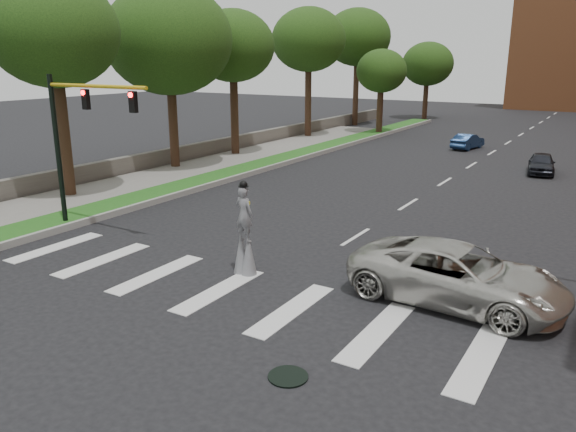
# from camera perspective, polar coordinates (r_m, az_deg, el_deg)

# --- Properties ---
(ground_plane) EXTENTS (160.00, 160.00, 0.00)m
(ground_plane) POSITION_cam_1_polar(r_m,az_deg,el_deg) (15.84, -5.56, -9.74)
(ground_plane) COLOR black
(ground_plane) RESTS_ON ground
(grass_median) EXTENTS (2.00, 60.00, 0.25)m
(grass_median) POSITION_cam_1_polar(r_m,az_deg,el_deg) (37.89, -1.31, 5.61)
(grass_median) COLOR #1D5418
(grass_median) RESTS_ON ground
(median_curb) EXTENTS (0.20, 60.00, 0.28)m
(median_curb) POSITION_cam_1_polar(r_m,az_deg,el_deg) (37.34, 0.05, 5.48)
(median_curb) COLOR gray
(median_curb) RESTS_ON ground
(sidewalk_left) EXTENTS (4.00, 60.00, 0.18)m
(sidewalk_left) POSITION_cam_1_polar(r_m,az_deg,el_deg) (32.25, -15.58, 3.16)
(sidewalk_left) COLOR slate
(sidewalk_left) RESTS_ON ground
(stone_wall) EXTENTS (0.50, 56.00, 1.10)m
(stone_wall) POSITION_cam_1_polar(r_m,az_deg,el_deg) (42.57, -6.12, 7.23)
(stone_wall) COLOR #565049
(stone_wall) RESTS_ON ground
(manhole) EXTENTS (0.90, 0.90, 0.04)m
(manhole) POSITION_cam_1_polar(r_m,az_deg,el_deg) (12.89, 0.00, -15.99)
(manhole) COLOR black
(manhole) RESTS_ON ground
(traffic_signal) EXTENTS (5.30, 0.23, 6.20)m
(traffic_signal) POSITION_cam_1_polar(r_m,az_deg,el_deg) (23.56, -20.81, 8.29)
(traffic_signal) COLOR black
(traffic_signal) RESTS_ON ground
(stilt_performer) EXTENTS (0.84, 0.55, 3.11)m
(stilt_performer) POSITION_cam_1_polar(r_m,az_deg,el_deg) (18.10, -4.43, -2.13)
(stilt_performer) COLOR #311E13
(stilt_performer) RESTS_ON ground
(suv_crossing) EXTENTS (6.26, 3.18, 1.70)m
(suv_crossing) POSITION_cam_1_polar(r_m,az_deg,el_deg) (16.76, 16.82, -5.75)
(suv_crossing) COLOR beige
(suv_crossing) RESTS_ON ground
(car_near) EXTENTS (2.00, 3.86, 1.26)m
(car_near) POSITION_cam_1_polar(r_m,az_deg,el_deg) (37.57, 24.35, 4.90)
(car_near) COLOR black
(car_near) RESTS_ON ground
(car_mid) EXTENTS (1.84, 3.73, 1.18)m
(car_mid) POSITION_cam_1_polar(r_m,az_deg,el_deg) (45.92, 17.80, 7.24)
(car_mid) COLOR navy
(car_mid) RESTS_ON ground
(tree_1) EXTENTS (6.12, 6.12, 10.60)m
(tree_1) POSITION_cam_1_polar(r_m,az_deg,el_deg) (29.66, -22.76, 16.81)
(tree_1) COLOR #311E13
(tree_1) RESTS_ON ground
(tree_2) EXTENTS (7.71, 7.71, 11.14)m
(tree_2) POSITION_cam_1_polar(r_m,az_deg,el_deg) (35.93, -12.04, 17.08)
(tree_2) COLOR #311E13
(tree_2) RESTS_ON ground
(tree_3) EXTENTS (5.77, 5.77, 10.06)m
(tree_3) POSITION_cam_1_polar(r_m,az_deg,el_deg) (40.38, -5.63, 16.76)
(tree_3) COLOR #311E13
(tree_3) RESTS_ON ground
(tree_4) EXTENTS (6.31, 6.31, 10.99)m
(tree_4) POSITION_cam_1_polar(r_m,az_deg,el_deg) (49.84, 2.11, 17.42)
(tree_4) COLOR #311E13
(tree_4) RESTS_ON ground
(tree_5) EXTENTS (6.72, 6.72, 11.68)m
(tree_5) POSITION_cam_1_polar(r_m,az_deg,el_deg) (59.82, 7.07, 17.54)
(tree_5) COLOR #311E13
(tree_5) RESTS_ON ground
(tree_6) EXTENTS (4.53, 4.53, 7.62)m
(tree_6) POSITION_cam_1_polar(r_m,az_deg,el_deg) (52.58, 9.47, 14.28)
(tree_6) COLOR #311E13
(tree_6) RESTS_ON ground
(tree_7) EXTENTS (5.75, 5.75, 8.60)m
(tree_7) POSITION_cam_1_polar(r_m,az_deg,el_deg) (67.63, 14.00, 14.74)
(tree_7) COLOR #311E13
(tree_7) RESTS_ON ground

